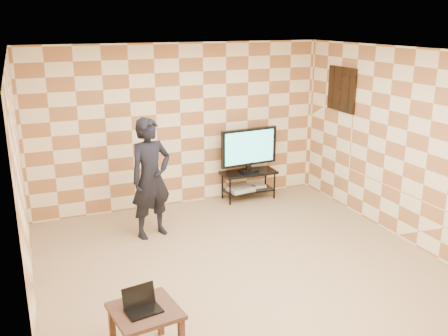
{
  "coord_description": "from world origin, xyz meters",
  "views": [
    {
      "loc": [
        -2.41,
        -5.28,
        3.06
      ],
      "look_at": [
        0.0,
        0.6,
        1.15
      ],
      "focal_mm": 40.0,
      "sensor_mm": 36.0,
      "label": 1
    }
  ],
  "objects_px": {
    "side_table": "(145,318)",
    "person": "(151,178)",
    "tv_stand": "(249,179)",
    "tv": "(249,148)"
  },
  "relations": [
    {
      "from": "side_table",
      "to": "person",
      "type": "distance_m",
      "value": 2.81
    },
    {
      "from": "tv_stand",
      "to": "person",
      "type": "distance_m",
      "value": 2.2
    },
    {
      "from": "person",
      "to": "tv_stand",
      "type": "bearing_deg",
      "value": 7.03
    },
    {
      "from": "tv_stand",
      "to": "tv",
      "type": "height_order",
      "value": "tv"
    },
    {
      "from": "tv",
      "to": "side_table",
      "type": "distance_m",
      "value": 4.48
    },
    {
      "from": "tv_stand",
      "to": "side_table",
      "type": "relative_size",
      "value": 1.45
    },
    {
      "from": "side_table",
      "to": "person",
      "type": "relative_size",
      "value": 0.38
    },
    {
      "from": "tv_stand",
      "to": "tv",
      "type": "distance_m",
      "value": 0.56
    },
    {
      "from": "tv_stand",
      "to": "person",
      "type": "height_order",
      "value": "person"
    },
    {
      "from": "tv",
      "to": "side_table",
      "type": "bearing_deg",
      "value": -127.35
    }
  ]
}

